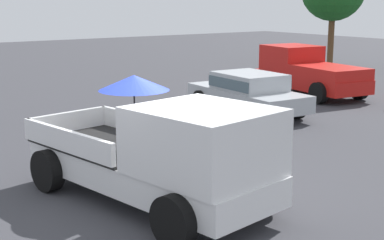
{
  "coord_description": "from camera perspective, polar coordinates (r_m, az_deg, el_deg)",
  "views": [
    {
      "loc": [
        8.29,
        -4.94,
        3.56
      ],
      "look_at": [
        -1.02,
        1.72,
        1.1
      ],
      "focal_mm": 52.51,
      "sensor_mm": 36.0,
      "label": 1
    }
  ],
  "objects": [
    {
      "name": "ground_plane",
      "position": [
        10.29,
        -4.53,
        -8.16
      ],
      "size": [
        80.0,
        80.0,
        0.0
      ],
      "primitive_type": "plane",
      "color": "#38383D"
    },
    {
      "name": "pickup_truck_main",
      "position": [
        9.66,
        -2.79,
        -3.42
      ],
      "size": [
        5.29,
        2.91,
        2.21
      ],
      "rotation": [
        0.0,
        0.0,
        0.16
      ],
      "color": "black",
      "rests_on": "ground"
    },
    {
      "name": "pickup_truck_far",
      "position": [
        21.89,
        11.61,
        4.84
      ],
      "size": [
        5.0,
        2.68,
        1.8
      ],
      "rotation": [
        0.0,
        0.0,
        3.0
      ],
      "color": "black",
      "rests_on": "ground"
    },
    {
      "name": "parked_sedan_near",
      "position": [
        17.69,
        5.69,
        2.91
      ],
      "size": [
        4.4,
        2.19,
        1.33
      ],
      "rotation": [
        0.0,
        0.0,
        3.08
      ],
      "color": "black",
      "rests_on": "ground"
    }
  ]
}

